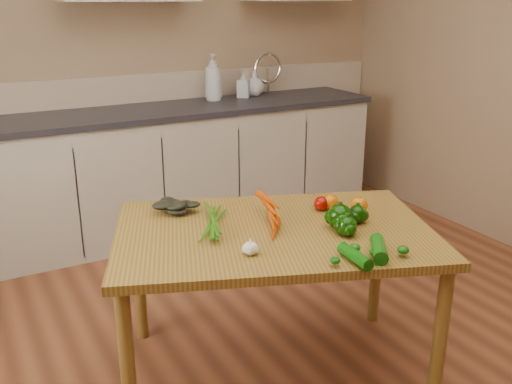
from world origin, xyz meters
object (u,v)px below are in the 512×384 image
object	(u,v)px
carrot_bunch	(253,218)
zucchini_b	(355,256)
table	(274,246)
leafy_greens	(177,202)
pepper_c	(347,226)
tomato_b	(330,202)
pepper_a	(340,217)
zucchini_a	(379,249)
soap_bottle_c	(254,83)
pepper_b	(357,214)
soap_bottle_b	(243,84)
soap_bottle_a	(213,77)
tomato_a	(321,203)
tomato_c	(359,205)
garlic_bulb	(250,248)

from	to	relation	value
carrot_bunch	zucchini_b	size ratio (longest dim) A/B	1.44
table	leafy_greens	distance (m)	0.50
pepper_c	zucchini_b	xyz separation A→B (m)	(-0.12, -0.21, -0.02)
leafy_greens	tomato_b	size ratio (longest dim) A/B	2.41
carrot_bunch	tomato_b	xyz separation A→B (m)	(0.40, 0.00, 0.00)
pepper_a	zucchini_a	xyz separation A→B (m)	(-0.03, -0.29, -0.02)
tomato_b	zucchini_b	world-z (taller)	tomato_b
soap_bottle_c	leafy_greens	world-z (taller)	soap_bottle_c
pepper_a	pepper_b	world-z (taller)	pepper_a
soap_bottle_b	leafy_greens	bearing A→B (deg)	-89.57
soap_bottle_a	zucchini_a	xyz separation A→B (m)	(-0.41, -2.38, -0.34)
soap_bottle_b	tomato_a	size ratio (longest dim) A/B	2.81
soap_bottle_c	pepper_a	size ratio (longest dim) A/B	1.83
zucchini_a	carrot_bunch	bearing A→B (deg)	119.14
tomato_b	leafy_greens	bearing A→B (deg)	153.43
leafy_greens	soap_bottle_b	bearing A→B (deg)	53.73
pepper_a	pepper_c	bearing A→B (deg)	-105.23
soap_bottle_a	tomato_c	bearing A→B (deg)	-91.93
table	soap_bottle_b	world-z (taller)	soap_bottle_b
soap_bottle_a	leafy_greens	world-z (taller)	soap_bottle_a
zucchini_b	tomato_c	bearing A→B (deg)	50.01
pepper_b	zucchini_b	xyz separation A→B (m)	(-0.25, -0.30, -0.02)
pepper_a	table	bearing A→B (deg)	152.44
pepper_b	tomato_b	world-z (taller)	pepper_b
soap_bottle_b	tomato_c	distance (m)	2.05
tomato_b	soap_bottle_a	bearing A→B (deg)	81.39
soap_bottle_c	zucchini_a	bearing A→B (deg)	94.48
soap_bottle_c	pepper_b	world-z (taller)	soap_bottle_c
soap_bottle_b	pepper_c	bearing A→B (deg)	-70.13
garlic_bulb	soap_bottle_a	bearing A→B (deg)	68.72
pepper_c	tomato_c	bearing A→B (deg)	41.35
leafy_greens	zucchini_b	world-z (taller)	leafy_greens
zucchini_b	tomato_a	bearing A→B (deg)	68.14
pepper_b	pepper_c	size ratio (longest dim) A/B	0.95
pepper_c	tomato_a	world-z (taller)	pepper_c
carrot_bunch	tomato_c	distance (m)	0.50
carrot_bunch	garlic_bulb	xyz separation A→B (m)	(-0.15, -0.25, -0.01)
pepper_c	tomato_c	size ratio (longest dim) A/B	1.09
table	soap_bottle_a	size ratio (longest dim) A/B	4.54
leafy_greens	pepper_c	bearing A→B (deg)	-49.62
pepper_c	zucchini_a	distance (m)	0.21
table	soap_bottle_c	xyz separation A→B (m)	(0.99, 2.00, 0.37)
table	zucchini_b	bearing A→B (deg)	-56.00
leafy_greens	tomato_b	bearing A→B (deg)	-26.57
table	tomato_c	distance (m)	0.45
pepper_a	tomato_a	distance (m)	0.22
carrot_bunch	pepper_c	world-z (taller)	pepper_c
leafy_greens	soap_bottle_a	bearing A→B (deg)	60.04
table	tomato_c	size ratio (longest dim) A/B	19.82
leafy_greens	pepper_b	size ratio (longest dim) A/B	2.37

